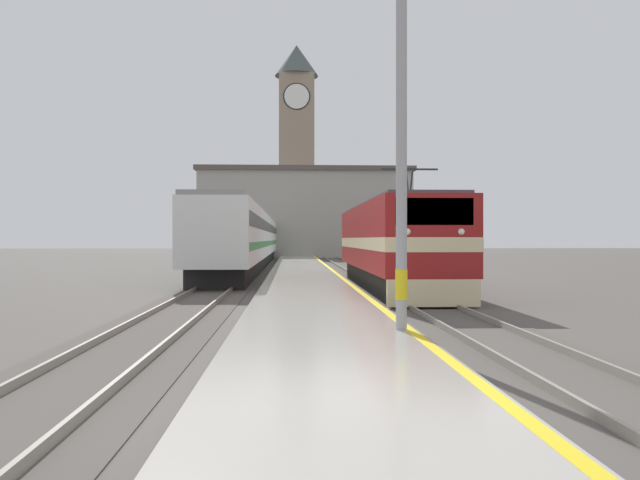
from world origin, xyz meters
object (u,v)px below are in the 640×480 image
at_px(passenger_train, 253,238).
at_px(catenary_mast, 406,122).
at_px(locomotive_train, 392,244).
at_px(clock_tower, 297,143).

height_order(passenger_train, catenary_mast, catenary_mast).
xyz_separation_m(locomotive_train, clock_tower, (-3.51, 58.16, 13.19)).
height_order(catenary_mast, clock_tower, clock_tower).
relative_size(locomotive_train, catenary_mast, 1.91).
height_order(locomotive_train, passenger_train, locomotive_train).
bearing_deg(passenger_train, catenary_mast, -82.04).
distance_m(locomotive_train, passenger_train, 26.07).
height_order(passenger_train, clock_tower, clock_tower).
relative_size(locomotive_train, clock_tower, 0.55).
xyz_separation_m(passenger_train, catenary_mast, (5.39, -38.54, 2.27)).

